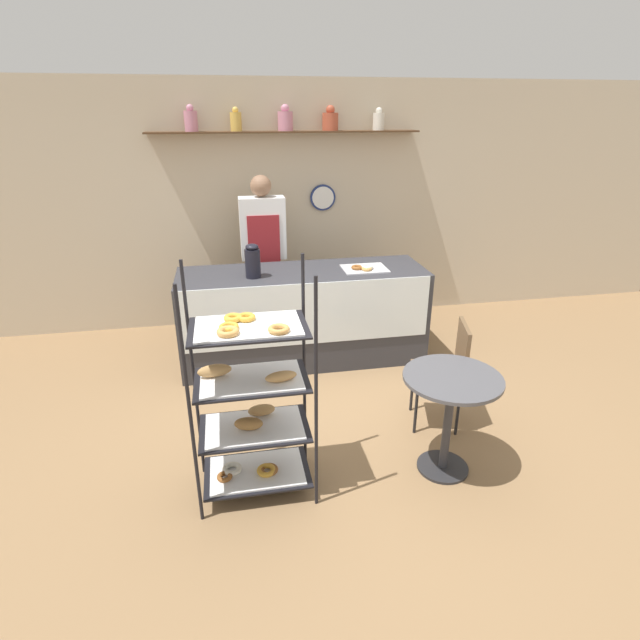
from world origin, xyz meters
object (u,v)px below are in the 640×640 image
Objects in this scene: pastry_rack at (252,401)px; cafe_chair at (449,364)px; coffee_carafe at (253,261)px; donut_tray_counter at (364,268)px; cafe_table at (450,401)px; person_worker at (264,252)px.

cafe_chair is at bearing 17.25° from pastry_rack.
coffee_carafe is 1.09m from donut_tray_counter.
cafe_chair is (1.56, 0.48, -0.14)m from pastry_rack.
pastry_rack reaches higher than coffee_carafe.
pastry_rack is at bearing 177.64° from cafe_table.
person_worker is 2.02× the size of cafe_chair.
coffee_carafe is at bearing 85.51° from pastry_rack.
cafe_table is 1.88m from donut_tray_counter.
donut_tray_counter reaches higher than cafe_table.
pastry_rack is at bearing -96.79° from person_worker.
coffee_carafe is 0.74× the size of donut_tray_counter.
person_worker reaches higher than coffee_carafe.
pastry_rack is 1.33m from cafe_table.
person_worker is at bearing 112.02° from cafe_table.
cafe_chair is at bearing 66.53° from cafe_table.
cafe_table is 2.22m from coffee_carafe.
donut_tray_counter is (0.92, -0.70, -0.02)m from person_worker.
coffee_carafe is (-0.16, -0.74, 0.12)m from person_worker.
cafe_chair is at bearing -57.80° from person_worker.
cafe_table is at bearing -56.57° from coffee_carafe.
coffee_carafe is at bearing -178.00° from donut_tray_counter.
donut_tray_counter is (1.08, 0.04, -0.14)m from coffee_carafe.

